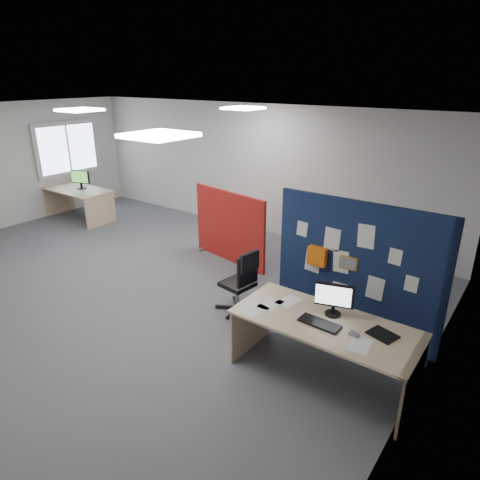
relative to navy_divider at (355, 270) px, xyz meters
The scene contains 17 objects.
floor 3.68m from the navy_divider, 166.47° to the right, with size 9.00×9.00×0.00m, color #57595F.
ceiling 3.99m from the navy_divider, 166.47° to the right, with size 9.00×7.00×0.02m, color white.
wall_back 4.39m from the navy_divider, 142.43° to the left, with size 9.00×0.02×2.70m, color silver.
wall_right 1.40m from the navy_divider, 38.89° to the right, with size 0.02×7.00×2.70m, color silver.
window 8.01m from the navy_divider, behind, with size 0.06×1.70×1.30m.
ceiling_lights 3.60m from the navy_divider, behind, with size 4.10×4.10×0.04m.
navy_divider is the anchor object (origin of this frame).
main_desk 1.08m from the navy_divider, 83.64° to the right, with size 2.01×0.89×0.73m.
monitor_main 0.89m from the navy_divider, 82.57° to the right, with size 0.42×0.18×0.38m.
keyboard 1.17m from the navy_divider, 85.77° to the right, with size 0.45×0.18×0.03m, color black.
mouse 1.24m from the navy_divider, 67.63° to the right, with size 0.10×0.06×0.03m, color gray.
paper_tray 1.20m from the navy_divider, 53.70° to the right, with size 0.28×0.22×0.01m, color black.
red_divider 2.91m from the navy_divider, 161.26° to the left, with size 1.74×0.35×1.32m.
second_desk 7.20m from the navy_divider, behind, with size 1.71×0.86×0.73m.
monitor_second 7.13m from the navy_divider, behind, with size 0.47×0.22×0.44m.
office_chair 1.56m from the navy_divider, 162.72° to the right, with size 0.63×0.64×0.96m.
desk_papers 1.19m from the navy_divider, 103.09° to the right, with size 1.46×0.74×0.00m.
Camera 1 is at (5.20, -4.00, 3.23)m, focal length 32.00 mm.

